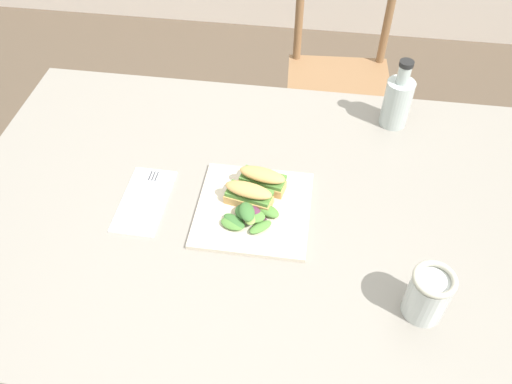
# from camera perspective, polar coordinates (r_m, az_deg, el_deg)

# --- Properties ---
(ground_plane) EXTENTS (8.56, 8.56, 0.00)m
(ground_plane) POSITION_cam_1_polar(r_m,az_deg,el_deg) (1.88, -4.18, -13.89)
(ground_plane) COLOR brown
(dining_table) EXTENTS (1.40, 0.94, 0.74)m
(dining_table) POSITION_cam_1_polar(r_m,az_deg,el_deg) (1.28, -0.08, -5.03)
(dining_table) COLOR gray
(dining_table) RESTS_ON ground
(chair_wooden_far) EXTENTS (0.43, 0.43, 0.87)m
(chair_wooden_far) POSITION_cam_1_polar(r_m,az_deg,el_deg) (2.10, 9.12, 12.17)
(chair_wooden_far) COLOR #8E6642
(chair_wooden_far) RESTS_ON ground
(plate_lunch) EXTENTS (0.26, 0.26, 0.01)m
(plate_lunch) POSITION_cam_1_polar(r_m,az_deg,el_deg) (1.18, -0.28, -1.90)
(plate_lunch) COLOR beige
(plate_lunch) RESTS_ON dining_table
(sandwich_half_front) EXTENTS (0.12, 0.07, 0.06)m
(sandwich_half_front) POSITION_cam_1_polar(r_m,az_deg,el_deg) (1.17, -0.82, -0.27)
(sandwich_half_front) COLOR tan
(sandwich_half_front) RESTS_ON plate_lunch
(sandwich_half_back) EXTENTS (0.12, 0.07, 0.06)m
(sandwich_half_back) POSITION_cam_1_polar(r_m,az_deg,el_deg) (1.20, 0.70, 1.43)
(sandwich_half_back) COLOR tan
(sandwich_half_back) RESTS_ON plate_lunch
(salad_mixed_greens) EXTENTS (0.14, 0.11, 0.04)m
(salad_mixed_greens) POSITION_cam_1_polar(r_m,az_deg,el_deg) (1.14, -0.72, -2.55)
(salad_mixed_greens) COLOR #4C2338
(salad_mixed_greens) RESTS_ON plate_lunch
(napkin_folded) EXTENTS (0.11, 0.20, 0.00)m
(napkin_folded) POSITION_cam_1_polar(r_m,az_deg,el_deg) (1.23, -12.22, -0.93)
(napkin_folded) COLOR white
(napkin_folded) RESTS_ON dining_table
(fork_on_napkin) EXTENTS (0.03, 0.19, 0.00)m
(fork_on_napkin) POSITION_cam_1_polar(r_m,az_deg,el_deg) (1.24, -12.01, -0.23)
(fork_on_napkin) COLOR silver
(fork_on_napkin) RESTS_ON napkin_folded
(bottle_cold_brew) EXTENTS (0.07, 0.07, 0.19)m
(bottle_cold_brew) POSITION_cam_1_polar(r_m,az_deg,el_deg) (1.42, 15.26, 9.39)
(bottle_cold_brew) COLOR black
(bottle_cold_brew) RESTS_ON dining_table
(mason_jar_iced_tea) EXTENTS (0.08, 0.08, 0.12)m
(mason_jar_iced_tea) POSITION_cam_1_polar(r_m,az_deg,el_deg) (1.05, 18.39, -10.83)
(mason_jar_iced_tea) COLOR gold
(mason_jar_iced_tea) RESTS_ON dining_table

